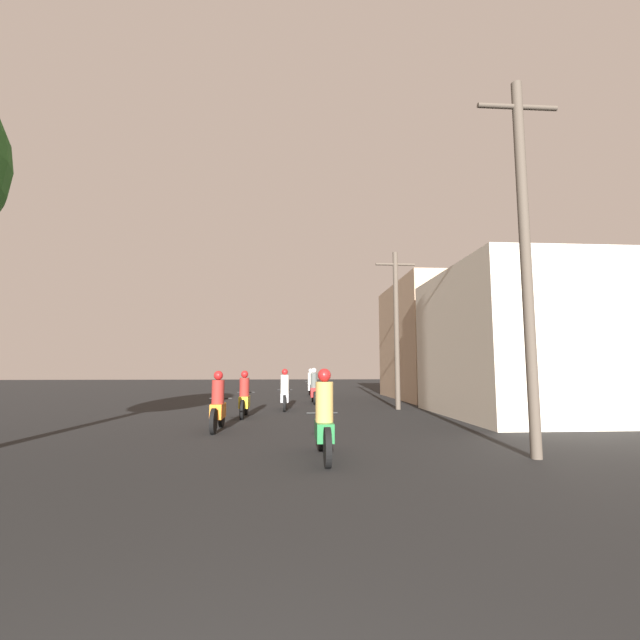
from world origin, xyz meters
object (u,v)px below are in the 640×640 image
at_px(building_right_far, 442,341).
at_px(utility_pole_far, 396,325).
at_px(motorcycle_green, 324,422).
at_px(utility_pole_near, 525,253).
at_px(motorcycle_white, 310,385).
at_px(motorcycle_silver, 285,393).
at_px(motorcycle_red, 314,389).
at_px(building_right_near, 511,343).
at_px(motorcycle_orange, 218,406).
at_px(motorcycle_yellow, 244,398).

height_order(building_right_far, utility_pole_far, utility_pole_far).
height_order(motorcycle_green, utility_pole_near, utility_pole_near).
relative_size(motorcycle_green, motorcycle_white, 1.07).
bearing_deg(utility_pole_far, motorcycle_silver, 179.20).
xyz_separation_m(motorcycle_red, building_right_near, (6.43, -5.88, 1.82)).
bearing_deg(motorcycle_silver, utility_pole_near, -56.79).
bearing_deg(motorcycle_white, motorcycle_orange, -104.86).
bearing_deg(motorcycle_green, motorcycle_orange, 133.37).
relative_size(motorcycle_green, motorcycle_red, 1.10).
relative_size(motorcycle_yellow, utility_pole_far, 0.30).
distance_m(motorcycle_yellow, motorcycle_white, 11.25).
height_order(building_right_far, utility_pole_near, utility_pole_near).
bearing_deg(motorcycle_white, motorcycle_red, -93.50).
bearing_deg(motorcycle_orange, utility_pole_far, 36.30).
xyz_separation_m(motorcycle_orange, motorcycle_yellow, (0.36, 3.00, -0.00)).
bearing_deg(motorcycle_white, building_right_near, -63.33).
height_order(motorcycle_silver, utility_pole_near, utility_pole_near).
height_order(motorcycle_orange, motorcycle_white, motorcycle_white).
bearing_deg(building_right_far, motorcycle_white, 155.88).
bearing_deg(motorcycle_silver, motorcycle_red, 73.87).
bearing_deg(motorcycle_yellow, motorcycle_orange, -88.32).
relative_size(motorcycle_silver, building_right_near, 0.28).
relative_size(building_right_far, utility_pole_far, 1.23).
height_order(motorcycle_orange, motorcycle_yellow, motorcycle_orange).
distance_m(motorcycle_yellow, building_right_near, 9.22).
xyz_separation_m(motorcycle_yellow, motorcycle_red, (2.59, 5.46, 0.03)).
xyz_separation_m(building_right_near, building_right_far, (0.55, 8.26, 0.58)).
relative_size(motorcycle_red, utility_pole_far, 0.30).
distance_m(motorcycle_silver, utility_pole_near, 10.81).
height_order(motorcycle_silver, building_right_far, building_right_far).
height_order(motorcycle_orange, motorcycle_silver, motorcycle_silver).
bearing_deg(motorcycle_green, motorcycle_yellow, 116.65).
distance_m(motorcycle_green, utility_pole_far, 9.98).
distance_m(building_right_far, utility_pole_far, 6.74).
bearing_deg(building_right_near, motorcycle_white, 119.17).
xyz_separation_m(motorcycle_green, motorcycle_red, (0.46, 12.08, 0.01)).
distance_m(motorcycle_silver, building_right_far, 10.22).
height_order(motorcycle_silver, building_right_near, building_right_near).
distance_m(motorcycle_orange, building_right_far, 14.90).
bearing_deg(building_right_far, utility_pole_far, -124.66).
relative_size(motorcycle_green, utility_pole_near, 0.29).
bearing_deg(motorcycle_red, utility_pole_far, -40.60).
bearing_deg(utility_pole_far, building_right_far, 55.34).
bearing_deg(building_right_near, motorcycle_silver, 160.22).
relative_size(building_right_near, utility_pole_near, 0.94).
xyz_separation_m(motorcycle_orange, utility_pole_far, (6.10, 5.29, 2.69)).
relative_size(motorcycle_red, utility_pole_near, 0.27).
relative_size(motorcycle_yellow, motorcycle_silver, 0.97).
bearing_deg(building_right_far, motorcycle_silver, -146.48).
height_order(motorcycle_silver, motorcycle_white, motorcycle_silver).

